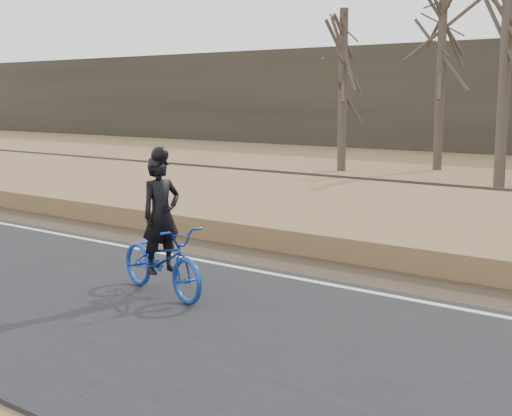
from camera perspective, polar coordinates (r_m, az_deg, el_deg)
The scene contains 5 objects.
road at distance 7.91m, azimuth 14.30°, elevation -13.68°, with size 120.00×6.00×0.06m, color black.
cyclist at distance 10.81m, azimuth -7.55°, elevation -3.25°, with size 2.17×1.15×2.25m.
bare_tree_far_left at distance 29.54m, azimuth 6.95°, elevation 9.30°, with size 0.36×0.36×6.53m, color brown.
bare_tree_left at distance 30.67m, azimuth 14.56°, elevation 10.38°, with size 0.36×0.36×7.94m, color brown.
bare_tree_near_left at distance 24.09m, azimuth 19.29°, elevation 10.42°, with size 0.36×0.36×7.74m, color brown.
Camera 1 is at (2.81, -9.25, 3.03)m, focal length 50.00 mm.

